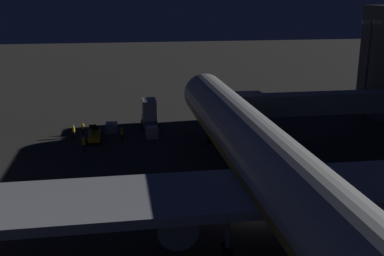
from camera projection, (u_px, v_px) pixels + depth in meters
ground_plane at (251, 209)px, 42.28m from camera, size 320.00×320.00×0.00m
airliner_at_gate at (283, 181)px, 33.59m from camera, size 48.69×68.09×19.22m
jet_bridge at (312, 104)px, 57.26m from camera, size 22.56×3.40×7.46m
apron_floodlight_mast at (367, 63)px, 69.21m from camera, size 2.90×0.50×15.41m
ops_van at (149, 113)px, 68.19m from camera, size 2.36×4.92×4.27m
belt_loader at (94, 135)px, 61.90m from camera, size 1.96×7.06×3.26m
baggage_container_near_belt at (152, 132)px, 63.30m from camera, size 1.67×1.72×1.55m
baggage_container_far_row at (112, 128)px, 65.81m from camera, size 1.63×1.77×1.40m
ground_crew_near_nose_gear at (84, 144)px, 57.51m from camera, size 0.40×0.40×1.86m
ground_crew_by_belt_loader at (74, 131)px, 63.16m from camera, size 0.40×0.40×1.84m
ground_crew_marshaller_fwd at (122, 134)px, 61.82m from camera, size 0.40×0.40×1.87m
ground_crew_under_port_wing at (83, 128)px, 64.78m from camera, size 0.40×0.40×1.72m
traffic_cone_nose_port at (216, 129)px, 66.70m from camera, size 0.36×0.36×0.55m
traffic_cone_nose_starboard at (186, 130)px, 66.02m from camera, size 0.36×0.36×0.55m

